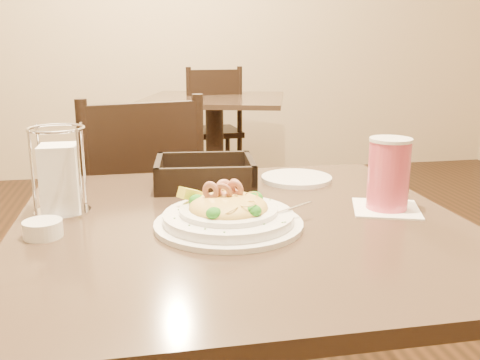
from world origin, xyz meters
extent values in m
cube|color=#4A382A|center=(0.00, 0.00, 0.72)|extent=(0.90, 0.90, 0.03)
cylinder|color=black|center=(0.31, 2.52, 0.01)|extent=(0.52, 0.52, 0.03)
cylinder|color=black|center=(0.31, 2.52, 0.37)|extent=(0.12, 0.12, 0.68)
cube|color=#4A382A|center=(0.31, 2.52, 0.72)|extent=(1.12, 1.12, 0.03)
cube|color=black|center=(-0.22, 0.83, 0.45)|extent=(0.51, 0.51, 0.04)
cylinder|color=black|center=(-0.09, 1.05, 0.21)|extent=(0.04, 0.04, 0.43)
cylinder|color=black|center=(-0.44, 0.96, 0.21)|extent=(0.04, 0.04, 0.43)
cylinder|color=black|center=(-0.01, 0.70, 0.21)|extent=(0.04, 0.04, 0.43)
cylinder|color=black|center=(-0.36, 0.61, 0.21)|extent=(0.04, 0.04, 0.43)
cylinder|color=black|center=(-0.01, 0.70, 0.70)|extent=(0.04, 0.04, 0.46)
cylinder|color=black|center=(-0.36, 0.61, 0.70)|extent=(0.04, 0.04, 0.46)
cube|color=black|center=(-0.18, 0.66, 0.80)|extent=(0.36, 0.11, 0.22)
cube|color=black|center=(0.32, 2.87, 0.45)|extent=(0.45, 0.45, 0.04)
cylinder|color=black|center=(0.49, 3.06, 0.21)|extent=(0.04, 0.04, 0.43)
cylinder|color=black|center=(0.13, 3.04, 0.21)|extent=(0.04, 0.04, 0.43)
cylinder|color=black|center=(0.51, 2.70, 0.21)|extent=(0.04, 0.04, 0.43)
cylinder|color=black|center=(0.16, 2.68, 0.21)|extent=(0.04, 0.04, 0.43)
cylinder|color=black|center=(0.51, 2.70, 0.70)|extent=(0.04, 0.04, 0.46)
cylinder|color=black|center=(0.16, 2.68, 0.70)|extent=(0.04, 0.04, 0.46)
cube|color=black|center=(0.34, 2.69, 0.80)|extent=(0.36, 0.06, 0.22)
cylinder|color=white|center=(-0.03, -0.03, 0.74)|extent=(0.29, 0.29, 0.01)
cylinder|color=white|center=(-0.03, -0.03, 0.76)|extent=(0.25, 0.25, 0.02)
cylinder|color=white|center=(-0.03, -0.03, 0.77)|extent=(0.19, 0.19, 0.01)
ellipsoid|color=gold|center=(-0.03, -0.03, 0.78)|extent=(0.15, 0.15, 0.05)
cube|color=yellow|center=(-0.10, 0.03, 0.79)|extent=(0.06, 0.05, 0.04)
cube|color=silver|center=(0.09, -0.04, 0.77)|extent=(0.10, 0.05, 0.01)
cube|color=silver|center=(0.03, -0.04, 0.78)|extent=(0.03, 0.03, 0.00)
torus|color=gold|center=(0.01, -0.03, 0.80)|extent=(0.04, 0.03, 0.02)
torus|color=gold|center=(-0.04, 0.00, 0.78)|extent=(0.04, 0.03, 0.03)
torus|color=gold|center=(-0.03, -0.01, 0.80)|extent=(0.05, 0.05, 0.02)
torus|color=gold|center=(-0.04, 0.02, 0.80)|extent=(0.04, 0.04, 0.02)
torus|color=gold|center=(0.00, -0.07, 0.79)|extent=(0.04, 0.04, 0.02)
torus|color=gold|center=(-0.04, -0.08, 0.79)|extent=(0.05, 0.04, 0.03)
torus|color=gold|center=(-0.04, -0.06, 0.78)|extent=(0.04, 0.04, 0.02)
torus|color=gold|center=(0.02, -0.02, 0.78)|extent=(0.05, 0.05, 0.03)
torus|color=gold|center=(-0.04, 0.01, 0.80)|extent=(0.03, 0.03, 0.01)
torus|color=gold|center=(-0.03, -0.05, 0.79)|extent=(0.05, 0.05, 0.02)
torus|color=gold|center=(-0.02, -0.03, 0.80)|extent=(0.04, 0.03, 0.03)
torus|color=gold|center=(0.00, -0.08, 0.80)|extent=(0.04, 0.04, 0.01)
torus|color=gold|center=(-0.04, -0.04, 0.79)|extent=(0.03, 0.04, 0.02)
torus|color=gold|center=(-0.03, 0.00, 0.79)|extent=(0.05, 0.05, 0.01)
torus|color=tan|center=(-0.07, -0.03, 0.81)|extent=(0.04, 0.03, 0.04)
torus|color=tan|center=(-0.04, -0.02, 0.81)|extent=(0.04, 0.03, 0.04)
torus|color=tan|center=(-0.01, -0.02, 0.81)|extent=(0.04, 0.04, 0.04)
torus|color=tan|center=(-0.02, -0.03, 0.81)|extent=(0.04, 0.03, 0.04)
torus|color=tan|center=(-0.04, -0.04, 0.81)|extent=(0.04, 0.04, 0.04)
ellipsoid|color=#1B5F15|center=(0.03, 0.00, 0.79)|extent=(0.03, 0.03, 0.03)
ellipsoid|color=#1B5F15|center=(-0.02, 0.03, 0.79)|extent=(0.03, 0.03, 0.02)
ellipsoid|color=#1B5F15|center=(-0.09, 0.00, 0.79)|extent=(0.03, 0.03, 0.02)
ellipsoid|color=#1B5F15|center=(-0.07, -0.09, 0.79)|extent=(0.03, 0.03, 0.02)
ellipsoid|color=#1B5F15|center=(0.00, -0.09, 0.79)|extent=(0.03, 0.03, 0.02)
cube|color=#266619|center=(0.05, -0.11, 0.77)|extent=(0.00, 0.00, 0.00)
cube|color=#266619|center=(-0.12, -0.09, 0.77)|extent=(0.00, 0.00, 0.00)
cube|color=#266619|center=(0.02, 0.05, 0.77)|extent=(0.00, 0.00, 0.00)
cube|color=#266619|center=(-0.08, 0.05, 0.77)|extent=(0.00, 0.00, 0.00)
cube|color=#266619|center=(-0.06, -0.14, 0.77)|extent=(0.00, 0.00, 0.00)
cube|color=#266619|center=(0.07, 0.04, 0.77)|extent=(0.00, 0.00, 0.00)
cube|color=#266619|center=(-0.03, 0.07, 0.77)|extent=(0.00, 0.00, 0.00)
cube|color=#266619|center=(0.07, -0.01, 0.77)|extent=(0.00, 0.00, 0.00)
cube|color=#266619|center=(-0.01, 0.08, 0.77)|extent=(0.00, 0.00, 0.00)
cube|color=#266619|center=(-0.05, 0.08, 0.77)|extent=(0.00, 0.00, 0.00)
cube|color=#266619|center=(0.02, -0.11, 0.77)|extent=(0.00, 0.00, 0.00)
cube|color=#266619|center=(-0.08, 0.06, 0.77)|extent=(0.00, 0.00, 0.00)
cube|color=#266619|center=(0.06, -0.11, 0.77)|extent=(0.00, 0.00, 0.00)
cube|color=#266619|center=(-0.09, -0.12, 0.77)|extent=(0.00, 0.00, 0.00)
cube|color=#266619|center=(-0.14, -0.05, 0.77)|extent=(0.00, 0.00, 0.00)
cube|color=#266619|center=(0.05, 0.02, 0.77)|extent=(0.00, 0.00, 0.00)
cube|color=#266619|center=(-0.13, 0.00, 0.77)|extent=(0.00, 0.00, 0.00)
cube|color=white|center=(0.32, 0.02, 0.74)|extent=(0.18, 0.18, 0.00)
cylinder|color=#DB4D65|center=(0.32, 0.02, 0.82)|extent=(0.09, 0.09, 0.15)
cylinder|color=white|center=(0.32, 0.02, 0.89)|extent=(0.09, 0.09, 0.01)
cube|color=black|center=(-0.04, 0.29, 0.75)|extent=(0.26, 0.22, 0.02)
cube|color=black|center=(0.08, 0.28, 0.78)|extent=(0.03, 0.20, 0.05)
cube|color=black|center=(-0.15, 0.30, 0.78)|extent=(0.03, 0.20, 0.05)
cube|color=black|center=(-0.03, 0.38, 0.78)|extent=(0.24, 0.04, 0.05)
cube|color=black|center=(-0.05, 0.20, 0.78)|extent=(0.24, 0.04, 0.05)
cylinder|color=silver|center=(-0.36, 0.12, 0.74)|extent=(0.12, 0.12, 0.01)
torus|color=silver|center=(-0.36, 0.12, 0.92)|extent=(0.12, 0.12, 0.01)
cube|color=white|center=(-0.36, 0.12, 0.81)|extent=(0.08, 0.08, 0.14)
cylinder|color=silver|center=(-0.41, 0.08, 0.83)|extent=(0.01, 0.01, 0.18)
cylinder|color=silver|center=(-0.32, 0.08, 0.83)|extent=(0.01, 0.01, 0.18)
cylinder|color=silver|center=(-0.41, 0.17, 0.83)|extent=(0.01, 0.01, 0.18)
cylinder|color=silver|center=(-0.32, 0.17, 0.83)|extent=(0.01, 0.01, 0.18)
cylinder|color=white|center=(0.20, 0.29, 0.74)|extent=(0.22, 0.22, 0.01)
cylinder|color=white|center=(-0.38, -0.02, 0.75)|extent=(0.09, 0.09, 0.03)
camera|label=1|loc=(-0.20, -1.01, 1.09)|focal=40.00mm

